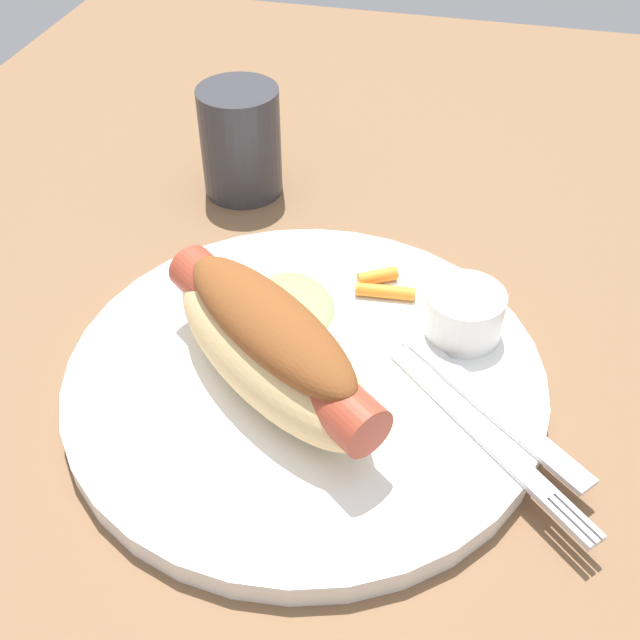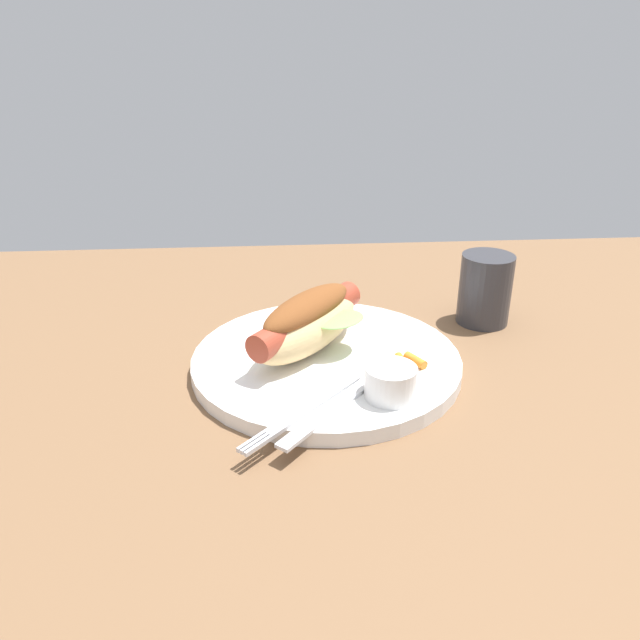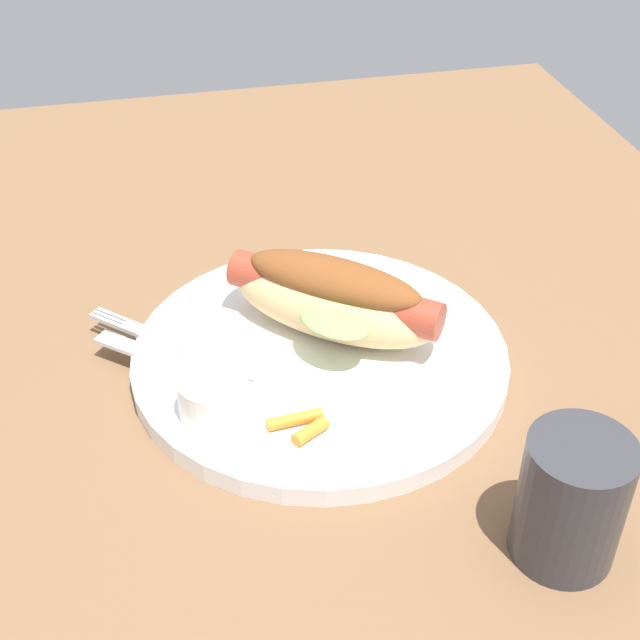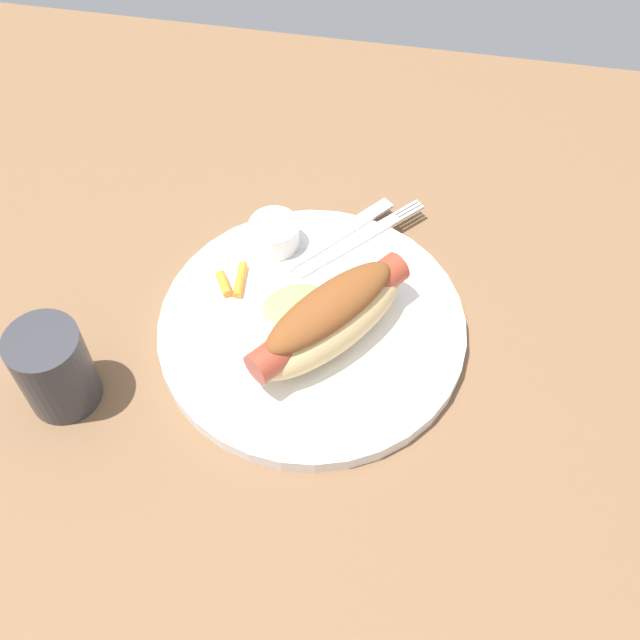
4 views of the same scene
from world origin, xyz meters
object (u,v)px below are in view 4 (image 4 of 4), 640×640
plate (312,328)px  hot_dog (329,317)px  fork (358,240)px  knife (337,235)px  drinking_cup (54,369)px  sauce_ramekin (274,235)px  carrot_garnish (233,282)px

plate → hot_dog: bearing=141.1°
hot_dog → fork: bearing=34.0°
knife → drinking_cup: drinking_cup is taller
knife → drinking_cup: (21.34, 21.85, 2.66)cm
sauce_ramekin → fork: sauce_ramekin is taller
plate → drinking_cup: drinking_cup is taller
fork → drinking_cup: drinking_cup is taller
hot_dog → knife: hot_dog is taller
plate → knife: bearing=-93.0°
sauce_ramekin → fork: bearing=-166.0°
sauce_ramekin → fork: (-8.20, -2.04, -1.40)cm
carrot_garnish → plate: bearing=159.2°
sauce_ramekin → carrot_garnish: bearing=62.3°
fork → carrot_garnish: (11.18, 7.70, 0.27)cm
plate → fork: 11.29cm
hot_dog → fork: size_ratio=1.35×
knife → drinking_cup: 30.66cm
sauce_ramekin → knife: size_ratio=0.35×
hot_dog → carrot_garnish: 11.68cm
sauce_ramekin → carrot_garnish: (2.97, 5.66, -1.13)cm
plate → knife: size_ratio=2.05×
plate → carrot_garnish: 9.09cm
sauce_ramekin → hot_dog: bearing=125.2°
sauce_ramekin → knife: (-6.03, -2.36, -1.42)cm
plate → carrot_garnish: bearing=-20.8°
plate → fork: fork is taller
plate → hot_dog: (-1.86, 1.50, 4.22)cm
carrot_garnish → drinking_cup: (12.34, 13.83, 2.37)cm
plate → knife: knife is taller
hot_dog → carrot_garnish: hot_dog is taller
hot_dog → knife: 13.19cm
plate → drinking_cup: bearing=27.1°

